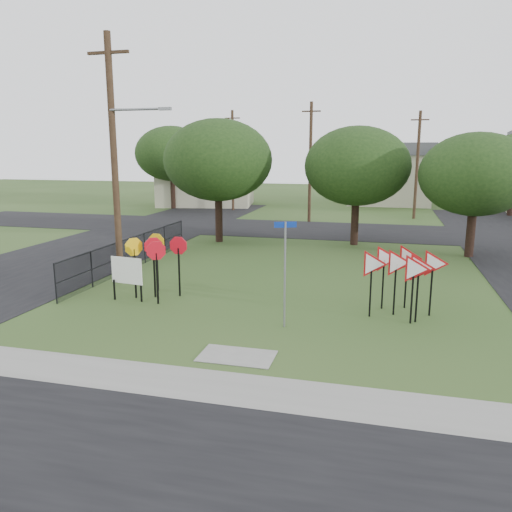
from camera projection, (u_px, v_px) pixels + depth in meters
The scene contains 21 objects.
ground at pixel (259, 327), 15.57m from camera, with size 140.00×140.00×0.00m, color #29451A.
sidewalk at pixel (215, 386), 11.58m from camera, with size 30.00×1.60×0.02m, color gray.
planting_strip at pixel (196, 412), 10.45m from camera, with size 30.00×0.80×0.02m, color #29451A.
street_left at pixel (95, 249), 27.97m from camera, with size 8.00×50.00×0.02m, color black.
street_far at pixel (329, 230), 34.52m from camera, with size 60.00×8.00×0.02m, color black.
curb_pad at pixel (237, 356), 13.29m from camera, with size 2.00×1.20×0.02m, color gray.
street_name_sign at pixel (285, 268), 15.18m from camera, with size 0.64×0.28×3.30m.
stop_sign_cluster at pixel (156, 252), 18.39m from camera, with size 2.07×1.81×2.29m.
yield_sign_cluster at pixel (403, 266), 16.30m from camera, with size 2.93×1.75×2.29m.
info_board at pixel (127, 272), 18.06m from camera, with size 1.29×0.22×1.62m.
utility_pole_main at pixel (115, 155), 20.52m from camera, with size 3.55×0.33×10.00m.
far_pole_a at pixel (310, 162), 37.86m from camera, with size 1.40×0.24×9.00m.
far_pole_b at pixel (417, 164), 39.75m from camera, with size 1.40×0.24×8.50m.
far_pole_c at pixel (233, 160), 45.50m from camera, with size 1.40×0.24×9.00m.
fence_run at pixel (133, 252), 23.18m from camera, with size 0.05×11.55×1.50m.
house_left at pixel (207, 169), 50.46m from camera, with size 10.58×8.88×7.20m.
house_mid at pixel (390, 173), 51.86m from camera, with size 8.40×8.40×6.20m.
tree_near_left at pixel (218, 160), 29.30m from camera, with size 6.40×6.40×7.27m.
tree_near_mid at pixel (357, 166), 28.37m from camera, with size 6.00×6.00×6.80m.
tree_near_right at pixel (476, 175), 25.07m from camera, with size 5.60×5.60×6.33m.
tree_far_left at pixel (172, 154), 46.84m from camera, with size 6.80×6.80×7.73m.
Camera 1 is at (3.60, -14.34, 5.36)m, focal length 35.00 mm.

